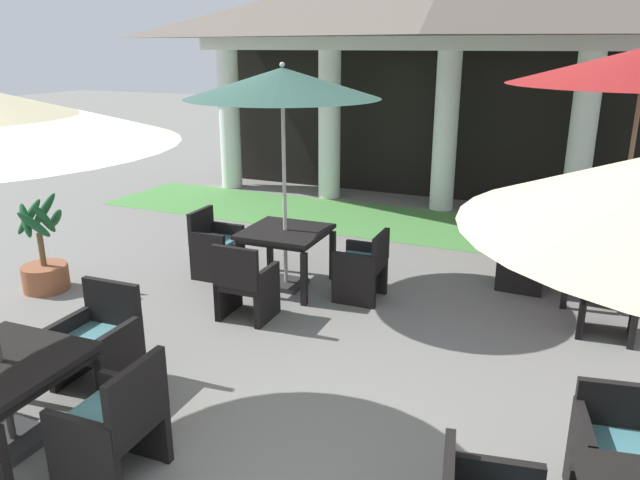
# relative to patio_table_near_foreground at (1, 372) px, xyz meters

# --- Properties ---
(background_pavilion) EXTENTS (10.37, 3.01, 4.47)m
(background_pavilion) POSITION_rel_patio_table_near_foreground_xyz_m (1.33, 8.48, 2.79)
(background_pavilion) COLOR white
(background_pavilion) RESTS_ON ground
(lawn_strip) EXTENTS (12.17, 2.13, 0.01)m
(lawn_strip) POSITION_rel_patio_table_near_foreground_xyz_m (1.33, 7.12, -0.63)
(lawn_strip) COLOR #519347
(lawn_strip) RESTS_ON ground
(patio_table_near_foreground) EXTENTS (1.08, 1.08, 0.73)m
(patio_table_near_foreground) POSITION_rel_patio_table_near_foreground_xyz_m (0.00, 0.00, 0.00)
(patio_table_near_foreground) COLOR black
(patio_table_near_foreground) RESTS_ON ground
(patio_chair_near_foreground_east) EXTENTS (0.61, 0.64, 0.94)m
(patio_chair_near_foreground_east) POSITION_rel_patio_table_near_foreground_xyz_m (1.01, 0.04, -0.21)
(patio_chair_near_foreground_east) COLOR black
(patio_chair_near_foreground_east) RESTS_ON ground
(patio_chair_near_foreground_north) EXTENTS (0.65, 0.61, 0.90)m
(patio_chair_near_foreground_north) POSITION_rel_patio_table_near_foreground_xyz_m (-0.04, 1.01, -0.23)
(patio_chair_near_foreground_north) COLOR black
(patio_chair_near_foreground_north) RESTS_ON ground
(patio_chair_mid_left_north) EXTENTS (0.69, 0.67, 0.81)m
(patio_chair_mid_left_north) POSITION_rel_patio_table_near_foreground_xyz_m (4.22, 1.15, -0.24)
(patio_chair_mid_left_north) COLOR black
(patio_chair_mid_left_north) RESTS_ON ground
(patio_table_mid_right) EXTENTS (1.05, 1.05, 0.71)m
(patio_table_mid_right) POSITION_rel_patio_table_near_foreground_xyz_m (4.20, 4.92, -0.02)
(patio_table_mid_right) COLOR black
(patio_table_mid_right) RESTS_ON ground
(patio_chair_mid_right_north) EXTENTS (0.63, 0.57, 0.85)m
(patio_chair_mid_right_north) POSITION_rel_patio_table_near_foreground_xyz_m (4.24, 5.98, -0.23)
(patio_chair_mid_right_north) COLOR black
(patio_chair_mid_right_north) RESTS_ON ground
(patio_chair_mid_right_west) EXTENTS (0.59, 0.58, 0.83)m
(patio_chair_mid_right_west) POSITION_rel_patio_table_near_foreground_xyz_m (3.14, 4.96, -0.22)
(patio_chair_mid_right_west) COLOR black
(patio_chair_mid_right_west) RESTS_ON ground
(patio_chair_mid_right_south) EXTENTS (0.57, 0.51, 0.88)m
(patio_chair_mid_right_south) POSITION_rel_patio_table_near_foreground_xyz_m (4.16, 3.86, -0.22)
(patio_chair_mid_right_south) COLOR black
(patio_chair_mid_right_south) RESTS_ON ground
(patio_table_far_back) EXTENTS (1.01, 1.01, 0.75)m
(patio_table_far_back) POSITION_rel_patio_table_near_foreground_xyz_m (0.43, 3.75, 0.02)
(patio_table_far_back) COLOR black
(patio_table_far_back) RESTS_ON ground
(patio_umbrella_far_back) EXTENTS (2.30, 2.30, 2.76)m
(patio_umbrella_far_back) POSITION_rel_patio_table_near_foreground_xyz_m (0.43, 3.75, 1.86)
(patio_umbrella_far_back) COLOR #2D2D2D
(patio_umbrella_far_back) RESTS_ON ground
(patio_chair_far_back_south) EXTENTS (0.58, 0.54, 0.90)m
(patio_chair_far_back_south) POSITION_rel_patio_table_near_foreground_xyz_m (0.46, 2.72, -0.23)
(patio_chair_far_back_south) COLOR black
(patio_chair_far_back_south) RESTS_ON ground
(patio_chair_far_back_east) EXTENTS (0.56, 0.56, 0.85)m
(patio_chair_far_back_east) POSITION_rel_patio_table_near_foreground_xyz_m (1.46, 3.78, -0.23)
(patio_chair_far_back_east) COLOR black
(patio_chair_far_back_east) RESTS_ON ground
(patio_chair_far_back_west) EXTENTS (0.54, 0.57, 0.89)m
(patio_chair_far_back_west) POSITION_rel_patio_table_near_foreground_xyz_m (-0.60, 3.73, -0.22)
(patio_chair_far_back_west) COLOR black
(patio_chair_far_back_west) RESTS_ON ground
(potted_palm_left_edge) EXTENTS (0.62, 0.64, 1.23)m
(potted_palm_left_edge) POSITION_rel_patio_table_near_foreground_xyz_m (-2.27, 2.43, -0.30)
(potted_palm_left_edge) COLOR #995638
(potted_palm_left_edge) RESTS_ON ground
(terracotta_urn) EXTENTS (0.25, 0.25, 0.38)m
(terracotta_urn) POSITION_rel_patio_table_near_foreground_xyz_m (2.96, 5.58, -0.48)
(terracotta_urn) COLOR #9E5633
(terracotta_urn) RESTS_ON ground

